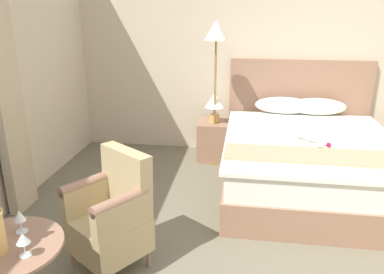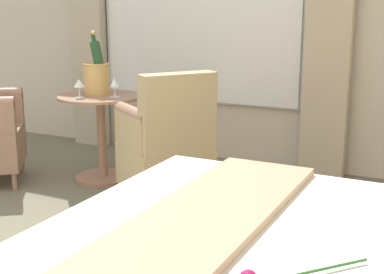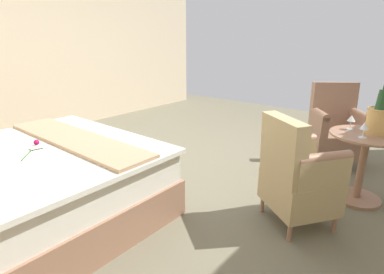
{
  "view_description": "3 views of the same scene",
  "coord_description": "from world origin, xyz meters",
  "px_view_note": "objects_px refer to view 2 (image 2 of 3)",
  "views": [
    {
      "loc": [
        -0.49,
        -2.01,
        1.98
      ],
      "look_at": [
        -0.97,
        1.18,
        0.86
      ],
      "focal_mm": 35.0,
      "sensor_mm": 36.0,
      "label": 1
    },
    {
      "loc": [
        1.51,
        2.11,
        1.33
      ],
      "look_at": [
        -0.94,
        0.88,
        0.67
      ],
      "focal_mm": 50.0,
      "sensor_mm": 36.0,
      "label": 2
    },
    {
      "loc": [
        -2.25,
        2.72,
        1.52
      ],
      "look_at": [
        -0.69,
        0.82,
        0.71
      ],
      "focal_mm": 28.0,
      "sensor_mm": 36.0,
      "label": 3
    }
  ],
  "objects_px": {
    "side_table_round": "(102,132)",
    "armchair_by_window": "(167,146)",
    "champagne_bucket": "(97,75)",
    "wine_glass_near_edge": "(114,84)",
    "wine_glass_near_bucket": "(79,84)"
  },
  "relations": [
    {
      "from": "side_table_round",
      "to": "wine_glass_near_bucket",
      "type": "bearing_deg",
      "value": -20.17
    },
    {
      "from": "wine_glass_near_edge",
      "to": "armchair_by_window",
      "type": "height_order",
      "value": "armchair_by_window"
    },
    {
      "from": "champagne_bucket",
      "to": "side_table_round",
      "type": "bearing_deg",
      "value": 51.02
    },
    {
      "from": "champagne_bucket",
      "to": "wine_glass_near_edge",
      "type": "distance_m",
      "value": 0.23
    },
    {
      "from": "champagne_bucket",
      "to": "armchair_by_window",
      "type": "relative_size",
      "value": 0.52
    },
    {
      "from": "wine_glass_near_bucket",
      "to": "wine_glass_near_edge",
      "type": "xyz_separation_m",
      "value": [
        -0.15,
        0.21,
        -0.0
      ]
    },
    {
      "from": "side_table_round",
      "to": "wine_glass_near_bucket",
      "type": "xyz_separation_m",
      "value": [
        0.17,
        -0.06,
        0.39
      ]
    },
    {
      "from": "side_table_round",
      "to": "wine_glass_near_edge",
      "type": "distance_m",
      "value": 0.42
    },
    {
      "from": "side_table_round",
      "to": "armchair_by_window",
      "type": "bearing_deg",
      "value": 66.48
    },
    {
      "from": "champagne_bucket",
      "to": "armchair_by_window",
      "type": "distance_m",
      "value": 1.01
    },
    {
      "from": "side_table_round",
      "to": "armchair_by_window",
      "type": "xyz_separation_m",
      "value": [
        0.34,
        0.79,
        0.05
      ]
    },
    {
      "from": "wine_glass_near_bucket",
      "to": "armchair_by_window",
      "type": "relative_size",
      "value": 0.15
    },
    {
      "from": "side_table_round",
      "to": "wine_glass_near_bucket",
      "type": "distance_m",
      "value": 0.43
    },
    {
      "from": "wine_glass_near_edge",
      "to": "armchair_by_window",
      "type": "distance_m",
      "value": 0.79
    },
    {
      "from": "wine_glass_near_bucket",
      "to": "wine_glass_near_edge",
      "type": "distance_m",
      "value": 0.26
    }
  ]
}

